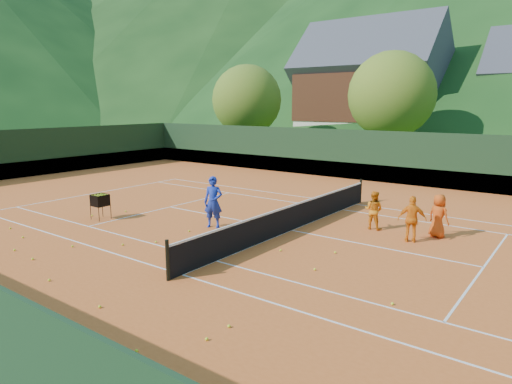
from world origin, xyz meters
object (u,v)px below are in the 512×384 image
Objects in this scene: ball_hopper at (100,201)px; chalet_left at (369,93)px; student_b at (412,219)px; student_c at (438,216)px; coach at (213,202)px; student_a at (374,210)px; tennis_net at (292,217)px.

ball_hopper is 0.07× the size of chalet_left.
student_c is at bearing -137.23° from student_b.
student_c is 0.11× the size of chalet_left.
coach is 1.27× the size of student_c.
coach is 0.14× the size of chalet_left.
coach reaches higher than student_b.
tennis_net is (-2.30, -1.96, -0.21)m from student_a.
chalet_left is at bearing 95.19° from ball_hopper.
ball_hopper is at bearing -84.81° from chalet_left.
student_a is at bearing 27.82° from student_c.
coach is at bearing -76.66° from chalet_left.
student_a is 10.60m from ball_hopper.
student_b is 0.11× the size of chalet_left.
chalet_left reaches higher than coach.
chalet_left is at bearing 79.26° from coach.
ball_hopper is 33.64m from chalet_left.
coach is at bearing -151.96° from tennis_net.
coach is 2.94m from tennis_net.
coach is 7.95m from student_c.
student_b reaches higher than tennis_net.
chalet_left is (-10.00, 30.00, 5.13)m from tennis_net.
chalet_left is at bearing -43.35° from student_c.
chalet_left reaches higher than student_a.
coach is 4.78m from ball_hopper.
chalet_left is (-12.30, 28.04, 4.92)m from student_a.
tennis_net is 0.87× the size of chalet_left.
student_c is at bearing -171.83° from student_a.
tennis_net is at bearing 3.95° from coach.
student_b is at bearing 154.30° from student_a.
chalet_left reaches higher than student_c.
ball_hopper is (-11.48, -5.44, -0.01)m from student_c.
chalet_left reaches higher than ball_hopper.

